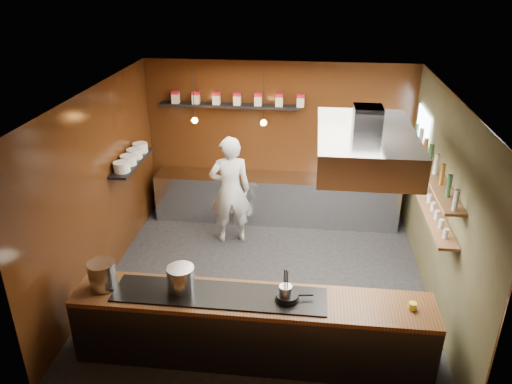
# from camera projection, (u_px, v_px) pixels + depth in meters

# --- Properties ---
(floor) EXTENTS (5.00, 5.00, 0.00)m
(floor) POSITION_uv_depth(u_px,v_px,m) (264.00, 283.00, 7.85)
(floor) COLOR black
(floor) RESTS_ON ground
(back_wall) EXTENTS (5.00, 0.00, 5.00)m
(back_wall) POSITION_uv_depth(u_px,v_px,m) (278.00, 141.00, 9.47)
(back_wall) COLOR #331909
(back_wall) RESTS_ON ground
(left_wall) EXTENTS (0.00, 5.00, 5.00)m
(left_wall) POSITION_uv_depth(u_px,v_px,m) (100.00, 189.00, 7.48)
(left_wall) COLOR #331909
(left_wall) RESTS_ON ground
(right_wall) EXTENTS (0.00, 5.00, 5.00)m
(right_wall) POSITION_uv_depth(u_px,v_px,m) (443.00, 206.00, 6.96)
(right_wall) COLOR #443F26
(right_wall) RESTS_ON ground
(ceiling) EXTENTS (5.00, 5.00, 0.00)m
(ceiling) POSITION_uv_depth(u_px,v_px,m) (266.00, 95.00, 6.58)
(ceiling) COLOR silver
(ceiling) RESTS_ON back_wall
(window_pane) EXTENTS (0.00, 1.00, 1.00)m
(window_pane) POSITION_uv_depth(u_px,v_px,m) (421.00, 140.00, 8.33)
(window_pane) COLOR white
(window_pane) RESTS_ON right_wall
(prep_counter) EXTENTS (4.60, 0.65, 0.90)m
(prep_counter) POSITION_uv_depth(u_px,v_px,m) (276.00, 198.00, 9.62)
(prep_counter) COLOR silver
(prep_counter) RESTS_ON floor
(pass_counter) EXTENTS (4.40, 0.72, 0.94)m
(pass_counter) POSITION_uv_depth(u_px,v_px,m) (252.00, 327.00, 6.21)
(pass_counter) COLOR #38383D
(pass_counter) RESTS_ON floor
(tin_shelf) EXTENTS (2.60, 0.26, 0.04)m
(tin_shelf) POSITION_uv_depth(u_px,v_px,m) (229.00, 106.00, 9.14)
(tin_shelf) COLOR black
(tin_shelf) RESTS_ON back_wall
(plate_shelf) EXTENTS (0.30, 1.40, 0.04)m
(plate_shelf) POSITION_uv_depth(u_px,v_px,m) (132.00, 162.00, 8.34)
(plate_shelf) COLOR black
(plate_shelf) RESTS_ON left_wall
(bottle_shelf_upper) EXTENTS (0.26, 2.80, 0.04)m
(bottle_shelf_upper) POSITION_uv_depth(u_px,v_px,m) (432.00, 170.00, 7.07)
(bottle_shelf_upper) COLOR brown
(bottle_shelf_upper) RESTS_ON right_wall
(bottle_shelf_lower) EXTENTS (0.26, 2.80, 0.04)m
(bottle_shelf_lower) POSITION_uv_depth(u_px,v_px,m) (427.00, 200.00, 7.27)
(bottle_shelf_lower) COLOR brown
(bottle_shelf_lower) RESTS_ON right_wall
(extractor_hood) EXTENTS (1.20, 2.00, 0.72)m
(extractor_hood) POSITION_uv_depth(u_px,v_px,m) (365.00, 145.00, 6.30)
(extractor_hood) COLOR #38383D
(extractor_hood) RESTS_ON ceiling
(pendant_left) EXTENTS (0.10, 0.10, 0.95)m
(pendant_left) POSITION_uv_depth(u_px,v_px,m) (195.00, 117.00, 8.62)
(pendant_left) COLOR black
(pendant_left) RESTS_ON ceiling
(pendant_right) EXTENTS (0.10, 0.10, 0.95)m
(pendant_right) POSITION_uv_depth(u_px,v_px,m) (264.00, 120.00, 8.49)
(pendant_right) COLOR black
(pendant_right) RESTS_ON ceiling
(storage_tins) EXTENTS (2.43, 0.13, 0.22)m
(storage_tins) POSITION_uv_depth(u_px,v_px,m) (237.00, 99.00, 9.07)
(storage_tins) COLOR beige
(storage_tins) RESTS_ON tin_shelf
(plate_stacks) EXTENTS (0.26, 1.16, 0.16)m
(plate_stacks) POSITION_uv_depth(u_px,v_px,m) (131.00, 157.00, 8.30)
(plate_stacks) COLOR white
(plate_stacks) RESTS_ON plate_shelf
(bottles) EXTENTS (0.06, 2.66, 0.24)m
(bottles) POSITION_uv_depth(u_px,v_px,m) (433.00, 161.00, 7.01)
(bottles) COLOR silver
(bottles) RESTS_ON bottle_shelf_upper
(wine_glasses) EXTENTS (0.07, 2.37, 0.13)m
(wine_glasses) POSITION_uv_depth(u_px,v_px,m) (428.00, 195.00, 7.23)
(wine_glasses) COLOR silver
(wine_glasses) RESTS_ON bottle_shelf_lower
(stockpot_large) EXTENTS (0.42, 0.42, 0.33)m
(stockpot_large) POSITION_uv_depth(u_px,v_px,m) (102.00, 274.00, 6.14)
(stockpot_large) COLOR silver
(stockpot_large) RESTS_ON pass_counter
(stockpot_small) EXTENTS (0.36, 0.36, 0.32)m
(stockpot_small) POSITION_uv_depth(u_px,v_px,m) (181.00, 279.00, 6.07)
(stockpot_small) COLOR silver
(stockpot_small) RESTS_ON pass_counter
(utensil_crock) EXTENTS (0.16, 0.16, 0.20)m
(utensil_crock) POSITION_uv_depth(u_px,v_px,m) (285.00, 293.00, 5.91)
(utensil_crock) COLOR #B8BBC0
(utensil_crock) RESTS_ON pass_counter
(frying_pan) EXTENTS (0.46, 0.29, 0.07)m
(frying_pan) POSITION_uv_depth(u_px,v_px,m) (287.00, 297.00, 5.95)
(frying_pan) COLOR black
(frying_pan) RESTS_ON pass_counter
(butter_jar) EXTENTS (0.11, 0.11, 0.08)m
(butter_jar) POSITION_uv_depth(u_px,v_px,m) (413.00, 306.00, 5.81)
(butter_jar) COLOR yellow
(butter_jar) RESTS_ON pass_counter
(espresso_machine) EXTENTS (0.43, 0.41, 0.42)m
(espresso_machine) POSITION_uv_depth(u_px,v_px,m) (391.00, 173.00, 9.06)
(espresso_machine) COLOR black
(espresso_machine) RESTS_ON prep_counter
(chef) EXTENTS (0.81, 0.64, 1.97)m
(chef) POSITION_uv_depth(u_px,v_px,m) (230.00, 190.00, 8.68)
(chef) COLOR white
(chef) RESTS_ON floor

